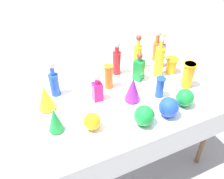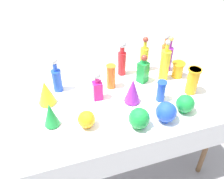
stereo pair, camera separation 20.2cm
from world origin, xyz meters
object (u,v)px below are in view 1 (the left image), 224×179
tall_bottle_1 (161,54)px  slender_vase_0 (160,87)px  tall_bottle_0 (157,48)px  fluted_vase_1 (133,89)px  tall_bottle_4 (117,60)px  fluted_vase_0 (55,120)px  round_bowl_2 (92,121)px  tall_bottle_5 (159,61)px  round_bowl_0 (169,107)px  slender_vase_3 (188,75)px  fluted_vase_2 (45,97)px  round_bowl_1 (144,116)px  square_decanter_0 (97,89)px  round_bowl_3 (185,98)px  tall_bottle_2 (138,56)px  square_decanter_1 (139,68)px  slender_vase_2 (109,76)px  slender_vase_1 (171,65)px  tall_bottle_3 (54,82)px

tall_bottle_1 → slender_vase_0: bearing=-124.6°
tall_bottle_0 → fluted_vase_1: tall_bottle_0 is taller
tall_bottle_4 → fluted_vase_0: tall_bottle_4 is taller
slender_vase_0 → round_bowl_2: slender_vase_0 is taller
fluted_vase_0 → fluted_vase_1: bearing=5.5°
fluted_vase_0 → tall_bottle_5: bearing=14.9°
tall_bottle_5 → round_bowl_0: tall_bottle_5 is taller
tall_bottle_1 → slender_vase_3: bearing=-86.0°
round_bowl_2 → fluted_vase_2: bearing=124.1°
fluted_vase_2 → round_bowl_2: size_ratio=1.57×
tall_bottle_5 → round_bowl_1: size_ratio=2.42×
square_decanter_0 → round_bowl_2: bearing=-119.4°
square_decanter_0 → round_bowl_0: bearing=-45.0°
square_decanter_0 → round_bowl_3: size_ratio=1.71×
tall_bottle_2 → round_bowl_2: (-0.70, -0.57, -0.07)m
square_decanter_1 → round_bowl_3: 0.50m
round_bowl_2 → round_bowl_3: round_bowl_3 is taller
slender_vase_2 → round_bowl_3: (0.44, -0.48, -0.04)m
tall_bottle_5 → square_decanter_1: 0.21m
fluted_vase_1 → tall_bottle_5: bearing=28.7°
tall_bottle_0 → fluted_vase_0: 1.31m
tall_bottle_5 → slender_vase_1: (0.14, -0.01, -0.08)m
round_bowl_3 → round_bowl_1: bearing=-174.1°
slender_vase_3 → fluted_vase_0: slender_vase_3 is taller
round_bowl_3 → square_decanter_1: bearing=107.1°
tall_bottle_4 → fluted_vase_2: 0.75m
slender_vase_0 → fluted_vase_1: bearing=167.1°
tall_bottle_4 → tall_bottle_0: bearing=6.8°
slender_vase_2 → fluted_vase_2: (-0.56, -0.04, -0.01)m
tall_bottle_3 → square_decanter_0: (0.29, -0.22, -0.02)m
tall_bottle_0 → fluted_vase_2: (-1.20, -0.27, -0.03)m
square_decanter_1 → fluted_vase_1: size_ratio=1.24×
tall_bottle_2 → slender_vase_2: (-0.38, -0.17, -0.02)m
round_bowl_1 → tall_bottle_3: bearing=128.0°
tall_bottle_1 → slender_vase_3: tall_bottle_1 is taller
slender_vase_0 → tall_bottle_2: bearing=83.7°
tall_bottle_1 → slender_vase_0: (-0.27, -0.39, -0.04)m
square_decanter_0 → slender_vase_3: bearing=-12.1°
round_bowl_1 → round_bowl_3: size_ratio=1.07×
tall_bottle_5 → square_decanter_1: size_ratio=1.44×
tall_bottle_5 → slender_vase_0: tall_bottle_5 is taller
square_decanter_1 → round_bowl_1: square_decanter_1 is taller
slender_vase_3 → fluted_vase_1: bearing=175.8°
slender_vase_1 → round_bowl_3: 0.49m
round_bowl_1 → tall_bottle_5: bearing=47.5°
tall_bottle_2 → round_bowl_1: (-0.34, -0.69, -0.06)m
slender_vase_0 → round_bowl_1: (-0.29, -0.23, -0.01)m
tall_bottle_2 → tall_bottle_4: tall_bottle_2 is taller
slender_vase_2 → tall_bottle_4: bearing=46.0°
tall_bottle_0 → square_decanter_1: size_ratio=1.17×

